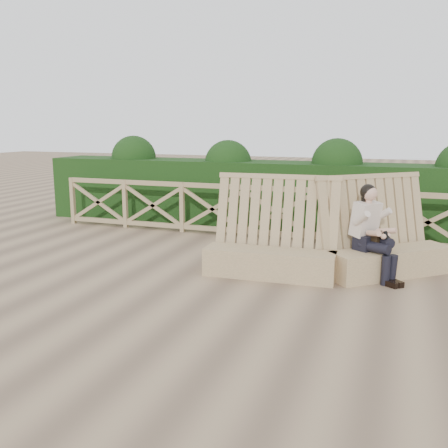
% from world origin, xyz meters
% --- Properties ---
extents(ground, '(60.00, 60.00, 0.00)m').
position_xyz_m(ground, '(0.00, 0.00, 0.00)').
color(ground, brown).
rests_on(ground, ground).
extents(bench, '(3.71, 2.04, 1.57)m').
position_xyz_m(bench, '(1.37, 1.36, 0.39)').
color(bench, olive).
rests_on(bench, ground).
extents(woman, '(0.88, 0.80, 1.45)m').
position_xyz_m(woman, '(1.99, 1.42, 0.76)').
color(woman, black).
rests_on(woman, ground).
extents(guardrail, '(10.10, 0.09, 1.10)m').
position_xyz_m(guardrail, '(0.00, 3.50, 0.55)').
color(guardrail, '#998359').
rests_on(guardrail, ground).
extents(hedge, '(12.00, 1.20, 1.50)m').
position_xyz_m(hedge, '(0.00, 4.70, 0.75)').
color(hedge, black).
rests_on(hedge, ground).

